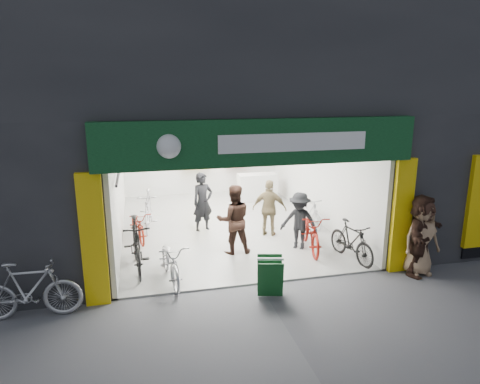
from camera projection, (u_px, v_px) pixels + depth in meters
name	position (u px, v px, depth m)	size (l,w,h in m)	color
ground	(259.00, 285.00, 9.08)	(60.00, 60.00, 0.00)	#56565B
building	(244.00, 78.00, 12.94)	(17.00, 10.27, 8.00)	#232326
bike_left_front	(171.00, 261.00, 9.13)	(0.61, 1.76, 0.93)	#AAAAAF
bike_left_midfront	(136.00, 245.00, 9.66)	(0.57, 2.01, 1.21)	black
bike_left_midback	(138.00, 225.00, 11.60)	(0.56, 1.61, 0.84)	maroon
bike_left_back	(148.00, 210.00, 12.43)	(0.54, 1.91, 1.15)	#AEADB2
bike_right_front	(351.00, 241.00, 10.21)	(0.46, 1.63, 0.98)	black
bike_right_mid	(311.00, 231.00, 10.87)	(0.67, 1.92, 1.01)	maroon
bike_right_back	(309.00, 211.00, 12.69)	(0.44, 1.56, 0.94)	#A9A8AD
parked_bike	(29.00, 290.00, 7.67)	(0.51, 1.82, 1.10)	#AEAFB3
customer_a	(203.00, 202.00, 12.18)	(0.63, 0.41, 1.73)	black
customer_b	(234.00, 220.00, 10.54)	(0.86, 0.67, 1.77)	#321E17
customer_c	(299.00, 222.00, 10.81)	(0.98, 0.56, 1.52)	black
customer_d	(269.00, 209.00, 11.77)	(0.94, 0.39, 1.61)	olive
pedestrian_near	(421.00, 238.00, 9.42)	(0.82, 0.54, 1.69)	#987758
pedestrian_far	(421.00, 235.00, 9.40)	(1.70, 0.54, 1.83)	#331F17
sandwich_board	(270.00, 276.00, 8.53)	(0.61, 0.62, 0.78)	#10411A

